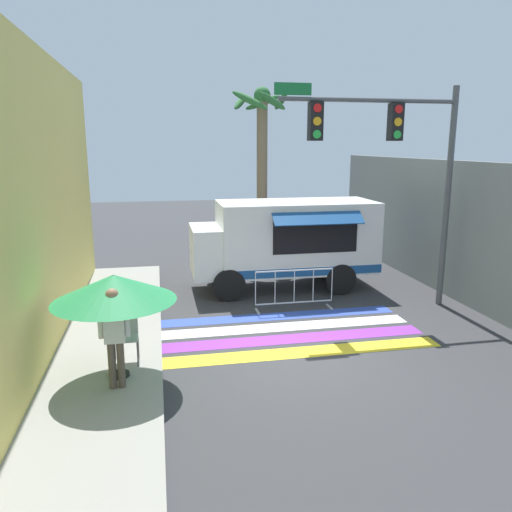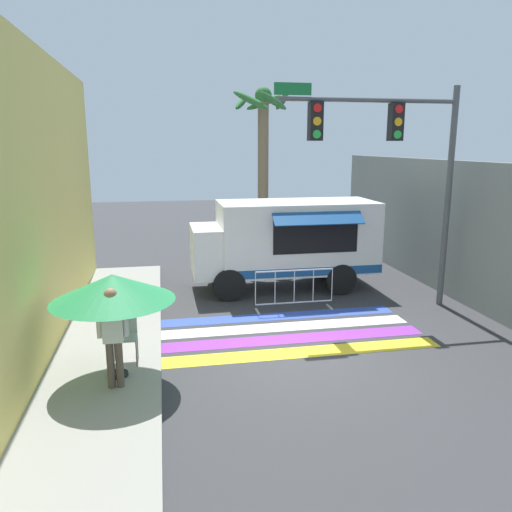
{
  "view_description": "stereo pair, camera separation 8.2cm",
  "coord_description": "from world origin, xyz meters",
  "px_view_note": "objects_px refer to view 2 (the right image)",
  "views": [
    {
      "loc": [
        -2.67,
        -9.2,
        4.24
      ],
      "look_at": [
        -0.25,
        3.1,
        1.44
      ],
      "focal_mm": 35.0,
      "sensor_mm": 36.0,
      "label": 1
    },
    {
      "loc": [
        -2.59,
        -9.22,
        4.24
      ],
      "look_at": [
        -0.25,
        3.1,
        1.44
      ],
      "focal_mm": 35.0,
      "sensor_mm": 36.0,
      "label": 2
    }
  ],
  "objects_px": {
    "food_truck": "(283,240)",
    "patio_umbrella": "(113,288)",
    "traffic_signal_pole": "(395,150)",
    "folding_chair": "(124,331)",
    "palm_tree": "(263,148)",
    "vendor_person": "(113,331)",
    "barricade_front": "(294,290)"
  },
  "relations": [
    {
      "from": "barricade_front",
      "to": "traffic_signal_pole",
      "type": "bearing_deg",
      "value": -6.83
    },
    {
      "from": "traffic_signal_pole",
      "to": "patio_umbrella",
      "type": "xyz_separation_m",
      "value": [
        -6.66,
        -3.08,
        -2.33
      ]
    },
    {
      "from": "food_truck",
      "to": "barricade_front",
      "type": "height_order",
      "value": "food_truck"
    },
    {
      "from": "folding_chair",
      "to": "palm_tree",
      "type": "relative_size",
      "value": 0.16
    },
    {
      "from": "vendor_person",
      "to": "barricade_front",
      "type": "relative_size",
      "value": 0.85
    },
    {
      "from": "patio_umbrella",
      "to": "vendor_person",
      "type": "bearing_deg",
      "value": -89.68
    },
    {
      "from": "traffic_signal_pole",
      "to": "patio_umbrella",
      "type": "relative_size",
      "value": 2.62
    },
    {
      "from": "food_truck",
      "to": "vendor_person",
      "type": "height_order",
      "value": "food_truck"
    },
    {
      "from": "barricade_front",
      "to": "palm_tree",
      "type": "xyz_separation_m",
      "value": [
        0.38,
        6.06,
        3.58
      ]
    },
    {
      "from": "food_truck",
      "to": "barricade_front",
      "type": "xyz_separation_m",
      "value": [
        -0.18,
        -2.03,
        -0.96
      ]
    },
    {
      "from": "patio_umbrella",
      "to": "vendor_person",
      "type": "height_order",
      "value": "patio_umbrella"
    },
    {
      "from": "barricade_front",
      "to": "palm_tree",
      "type": "height_order",
      "value": "palm_tree"
    },
    {
      "from": "patio_umbrella",
      "to": "palm_tree",
      "type": "bearing_deg",
      "value": 64.0
    },
    {
      "from": "traffic_signal_pole",
      "to": "patio_umbrella",
      "type": "bearing_deg",
      "value": -155.19
    },
    {
      "from": "traffic_signal_pole",
      "to": "barricade_front",
      "type": "relative_size",
      "value": 2.72
    },
    {
      "from": "food_truck",
      "to": "palm_tree",
      "type": "bearing_deg",
      "value": 87.16
    },
    {
      "from": "traffic_signal_pole",
      "to": "patio_umbrella",
      "type": "distance_m",
      "value": 7.7
    },
    {
      "from": "traffic_signal_pole",
      "to": "vendor_person",
      "type": "distance_m",
      "value": 8.09
    },
    {
      "from": "traffic_signal_pole",
      "to": "palm_tree",
      "type": "height_order",
      "value": "palm_tree"
    },
    {
      "from": "traffic_signal_pole",
      "to": "vendor_person",
      "type": "xyz_separation_m",
      "value": [
        -6.66,
        -3.51,
        -2.97
      ]
    },
    {
      "from": "vendor_person",
      "to": "palm_tree",
      "type": "height_order",
      "value": "palm_tree"
    },
    {
      "from": "traffic_signal_pole",
      "to": "palm_tree",
      "type": "xyz_separation_m",
      "value": [
        -2.06,
        6.35,
        0.0
      ]
    },
    {
      "from": "vendor_person",
      "to": "barricade_front",
      "type": "bearing_deg",
      "value": 54.77
    },
    {
      "from": "folding_chair",
      "to": "barricade_front",
      "type": "height_order",
      "value": "folding_chair"
    },
    {
      "from": "food_truck",
      "to": "folding_chair",
      "type": "bearing_deg",
      "value": -132.29
    },
    {
      "from": "traffic_signal_pole",
      "to": "folding_chair",
      "type": "height_order",
      "value": "traffic_signal_pole"
    },
    {
      "from": "barricade_front",
      "to": "palm_tree",
      "type": "distance_m",
      "value": 7.05
    },
    {
      "from": "traffic_signal_pole",
      "to": "vendor_person",
      "type": "height_order",
      "value": "traffic_signal_pole"
    },
    {
      "from": "patio_umbrella",
      "to": "barricade_front",
      "type": "height_order",
      "value": "patio_umbrella"
    },
    {
      "from": "food_truck",
      "to": "patio_umbrella",
      "type": "bearing_deg",
      "value": -129.19
    },
    {
      "from": "food_truck",
      "to": "patio_umbrella",
      "type": "xyz_separation_m",
      "value": [
        -4.4,
        -5.4,
        0.29
      ]
    },
    {
      "from": "vendor_person",
      "to": "palm_tree",
      "type": "xyz_separation_m",
      "value": [
        4.6,
        9.87,
        2.97
      ]
    }
  ]
}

